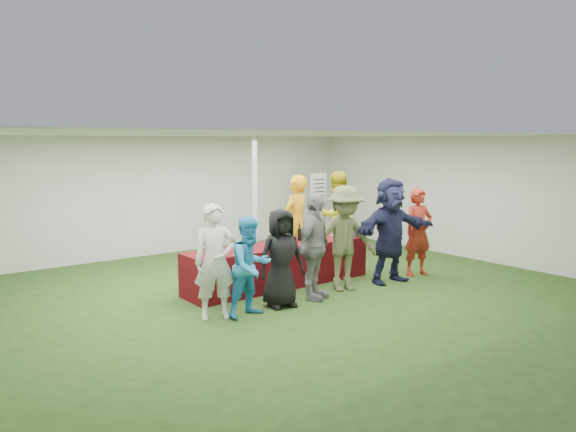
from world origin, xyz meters
TOP-DOWN VIEW (x-y plane):
  - ground at (0.00, 0.00)m, footprint 60.00×60.00m
  - tent at (0.50, 1.20)m, footprint 10.00×10.00m
  - serving_table at (0.24, 0.06)m, footprint 3.60×0.80m
  - wine_bottles at (0.86, 0.18)m, footprint 0.69×0.16m
  - wine_glasses at (-0.25, -0.20)m, footprint 2.74×0.15m
  - water_bottle at (0.24, 0.14)m, footprint 0.07×0.07m
  - bar_towel at (1.73, 0.11)m, footprint 0.25×0.18m
  - dump_bucket at (1.87, -0.16)m, footprint 0.27×0.27m
  - wine_list_sign at (3.27, 2.52)m, footprint 0.50×0.03m
  - staff_pourer at (1.20, 0.79)m, footprint 0.81×0.66m
  - staff_back at (2.67, 1.21)m, footprint 0.95×0.75m
  - customer_0 at (-1.62, -0.89)m, footprint 0.72×0.60m
  - customer_1 at (-1.14, -1.11)m, footprint 0.78×0.64m
  - customer_2 at (-0.50, -1.00)m, footprint 0.83×0.61m
  - customer_3 at (0.18, -0.99)m, footprint 1.11×0.84m
  - customer_4 at (0.96, -0.90)m, footprint 1.32×0.96m
  - customer_5 at (2.00, -0.99)m, footprint 1.82×0.68m
  - customer_6 at (2.84, -0.95)m, footprint 0.69×0.52m

SIDE VIEW (x-z plane):
  - ground at x=0.00m, z-range 0.00..0.00m
  - serving_table at x=0.24m, z-range 0.00..0.75m
  - customer_1 at x=-1.14m, z-range 0.00..1.50m
  - bar_towel at x=1.73m, z-range 0.75..0.78m
  - customer_2 at x=-0.50m, z-range 0.00..1.56m
  - dump_bucket at x=1.87m, z-range 0.75..0.93m
  - customer_6 at x=2.84m, z-range 0.00..1.70m
  - customer_0 at x=-1.62m, z-range 0.00..1.70m
  - water_bottle at x=0.24m, z-range 0.74..0.97m
  - wine_glasses at x=-0.25m, z-range 0.78..0.94m
  - wine_bottles at x=0.86m, z-range 0.71..1.03m
  - customer_3 at x=0.18m, z-range 0.00..1.75m
  - customer_4 at x=0.96m, z-range 0.00..1.83m
  - staff_pourer at x=1.20m, z-range 0.00..1.92m
  - staff_back at x=2.67m, z-range 0.00..1.93m
  - customer_5 at x=2.00m, z-range 0.00..1.93m
  - wine_list_sign at x=3.27m, z-range 0.42..2.22m
  - tent at x=0.50m, z-range -3.65..6.35m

